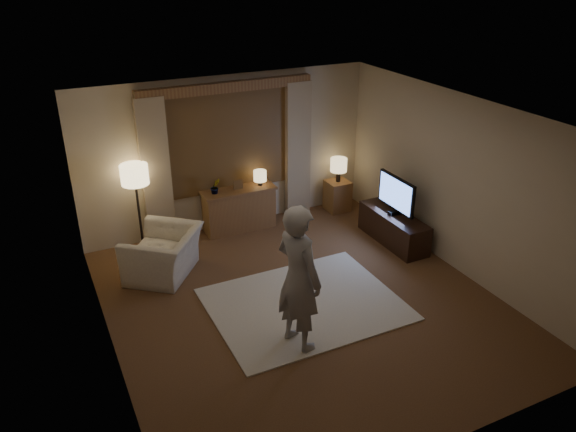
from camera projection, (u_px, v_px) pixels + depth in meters
room at (287, 201)px, 7.49m from camera, size 5.04×5.54×2.64m
rug at (305, 304)px, 7.62m from camera, size 2.50×2.00×0.02m
sideboard at (239, 210)px, 9.56m from camera, size 1.20×0.40×0.70m
picture_frame at (238, 186)px, 9.37m from camera, size 0.16×0.02×0.20m
plant at (215, 187)px, 9.19m from camera, size 0.17×0.13×0.30m
table_lamp_sideboard at (260, 176)px, 9.48m from camera, size 0.22×0.22×0.30m
floor_lamp at (135, 179)px, 8.51m from camera, size 0.42×0.42×1.44m
armchair at (163, 254)px, 8.20m from camera, size 1.38×1.40×0.69m
side_table at (337, 196)px, 10.31m from camera, size 0.40×0.40×0.56m
table_lamp_side at (339, 165)px, 10.05m from camera, size 0.30×0.30×0.44m
tv_stand at (393, 228)px, 9.17m from camera, size 0.45×1.40×0.50m
tv at (396, 194)px, 8.91m from camera, size 0.22×0.88×0.64m
person at (299, 278)px, 6.47m from camera, size 0.60×0.76×1.84m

